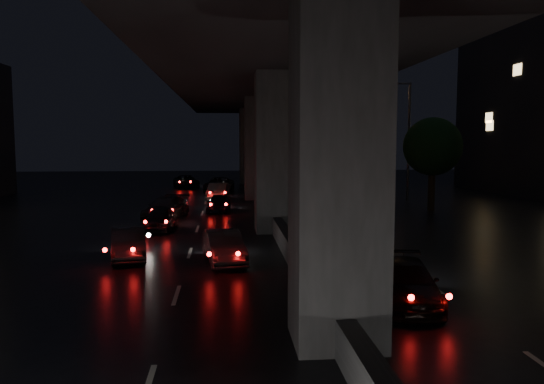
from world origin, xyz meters
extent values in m
plane|color=black|center=(0.00, 0.00, 0.00)|extent=(120.00, 120.00, 0.00)
cube|color=#2E2F31|center=(0.00, -10.00, 4.00)|extent=(2.00, 2.00, 8.00)
cube|color=#2E2F31|center=(0.00, 5.00, 4.00)|extent=(2.00, 2.00, 8.00)
cube|color=#2E2F31|center=(0.00, 20.00, 4.00)|extent=(2.00, 2.00, 8.00)
cube|color=#2E2F31|center=(0.00, 35.00, 4.00)|extent=(2.00, 2.00, 8.00)
cube|color=black|center=(0.00, 5.00, 8.75)|extent=(12.00, 80.00, 1.50)
cube|color=#2E2F31|center=(-5.80, 5.00, 10.00)|extent=(0.40, 80.00, 1.00)
cube|color=#2E2F31|center=(5.80, 5.00, 10.00)|extent=(0.40, 80.00, 1.00)
cube|color=#2E2F31|center=(0.00, 5.00, 0.42)|extent=(0.45, 70.00, 0.85)
cylinder|color=black|center=(11.00, 12.00, 1.40)|extent=(0.44, 0.44, 2.80)
sphere|color=black|center=(11.00, 12.00, 4.22)|extent=(3.80, 3.80, 3.80)
cylinder|color=black|center=(11.00, 28.00, 1.40)|extent=(0.44, 0.44, 2.80)
sphere|color=black|center=(11.00, 28.00, 4.22)|extent=(3.80, 3.80, 3.80)
cylinder|color=#2D2D33|center=(11.50, 18.00, 4.50)|extent=(0.18, 0.18, 9.00)
cube|color=#2D2D33|center=(10.40, 18.00, 8.90)|extent=(2.40, 0.10, 0.10)
sphere|color=orange|center=(9.30, 18.00, 8.70)|extent=(0.44, 0.44, 0.44)
imported|color=black|center=(2.58, -7.35, 0.59)|extent=(2.38, 4.30, 1.18)
imported|color=black|center=(-6.34, -0.78, 0.59)|extent=(1.93, 3.77, 1.18)
imported|color=black|center=(-2.59, -1.81, 0.60)|extent=(1.81, 3.76, 1.19)
imported|color=black|center=(-5.89, 5.77, 0.59)|extent=(1.59, 3.55, 1.19)
imported|color=black|center=(-6.01, 9.69, 0.65)|extent=(2.81, 4.76, 1.29)
imported|color=black|center=(-2.97, 12.72, 0.56)|extent=(1.69, 3.43, 1.13)
imported|color=#504A45|center=(-3.11, 19.33, 0.66)|extent=(1.85, 4.16, 1.33)
imported|color=black|center=(-3.10, 25.58, 0.67)|extent=(2.89, 5.10, 1.34)
imported|color=black|center=(-6.33, 30.48, 0.62)|extent=(3.02, 4.78, 1.23)
camera|label=1|loc=(-2.50, -21.66, 4.61)|focal=35.00mm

